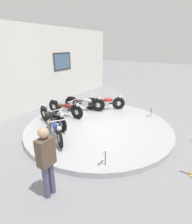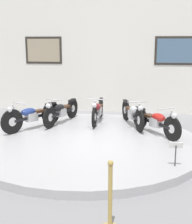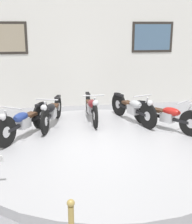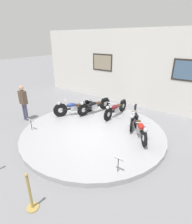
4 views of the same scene
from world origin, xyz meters
name	(u,v)px [view 2 (image 2 of 4)]	position (x,y,z in m)	size (l,w,h in m)	color
ground_plane	(87,145)	(0.00, 0.00, 0.00)	(60.00, 60.00, 0.00)	gray
display_platform	(87,142)	(0.00, 0.00, 0.09)	(5.72, 5.72, 0.17)	#ADADB2
back_wall	(107,56)	(0.00, 4.15, 2.07)	(14.00, 0.22, 4.13)	white
motorcycle_blue	(31,115)	(-1.71, 0.66, 0.57)	(1.12, 1.74, 0.81)	black
motorcycle_black	(61,111)	(-1.07, 1.44, 0.56)	(0.66, 1.93, 0.79)	black
motorcycle_maroon	(98,110)	(0.00, 1.73, 0.55)	(0.54, 1.98, 0.79)	black
motorcycle_silver	(133,113)	(1.07, 1.44, 0.56)	(0.76, 1.91, 0.80)	black
motorcycle_red	(156,121)	(1.71, 0.66, 0.55)	(1.22, 1.61, 0.78)	black
info_placard_front_centre	(176,148)	(2.02, -1.49, 0.54)	(0.26, 0.11, 0.51)	#333338
stanchion_post_right_of_entry	(110,207)	(0.97, -3.55, 0.34)	(0.28, 0.28, 1.02)	tan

